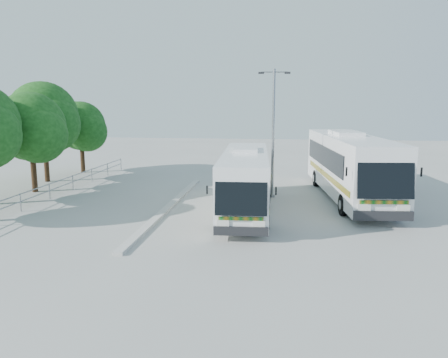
# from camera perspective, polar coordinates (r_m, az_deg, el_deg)

# --- Properties ---
(ground) EXTENTS (100.00, 100.00, 0.00)m
(ground) POSITION_cam_1_polar(r_m,az_deg,el_deg) (22.35, -2.63, -5.08)
(ground) COLOR #A5A5A0
(ground) RESTS_ON ground
(kerb_divider) EXTENTS (0.40, 16.00, 0.15)m
(kerb_divider) POSITION_cam_1_polar(r_m,az_deg,el_deg) (24.71, -7.09, -3.51)
(kerb_divider) COLOR #B2B2AD
(kerb_divider) RESTS_ON ground
(railing) EXTENTS (0.06, 22.00, 1.00)m
(railing) POSITION_cam_1_polar(r_m,az_deg,el_deg) (29.21, -20.90, -0.68)
(railing) COLOR gray
(railing) RESTS_ON ground
(tree_far_c) EXTENTS (4.97, 4.69, 6.49)m
(tree_far_c) POSITION_cam_1_polar(r_m,az_deg,el_deg) (30.82, -23.84, 6.25)
(tree_far_c) COLOR #382314
(tree_far_c) RESTS_ON ground
(tree_far_d) EXTENTS (5.62, 5.30, 7.33)m
(tree_far_d) POSITION_cam_1_polar(r_m,az_deg,el_deg) (34.59, -22.44, 7.57)
(tree_far_d) COLOR #382314
(tree_far_d) RESTS_ON ground
(tree_far_e) EXTENTS (4.54, 4.28, 5.92)m
(tree_far_e) POSITION_cam_1_polar(r_m,az_deg,el_deg) (38.30, -18.11, 6.59)
(tree_far_e) COLOR #382314
(tree_far_e) RESTS_ON ground
(coach_main) EXTENTS (2.93, 11.57, 3.18)m
(coach_main) POSITION_cam_1_polar(r_m,az_deg,el_deg) (23.48, 2.77, 0.01)
(coach_main) COLOR white
(coach_main) RESTS_ON ground
(coach_adjacent) EXTENTS (4.05, 13.92, 3.81)m
(coach_adjacent) POSITION_cam_1_polar(r_m,az_deg,el_deg) (27.68, 16.00, 1.86)
(coach_adjacent) COLOR white
(coach_adjacent) RESTS_ON ground
(lamppost) EXTENTS (1.90, 0.31, 7.78)m
(lamppost) POSITION_cam_1_polar(r_m,az_deg,el_deg) (26.80, 6.45, 6.68)
(lamppost) COLOR gray
(lamppost) RESTS_ON ground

